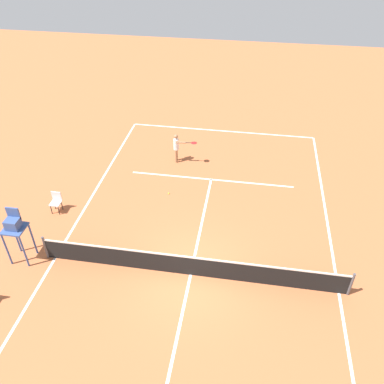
% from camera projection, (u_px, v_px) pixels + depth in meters
% --- Properties ---
extents(ground_plane, '(60.00, 60.00, 0.00)m').
position_uv_depth(ground_plane, '(191.00, 275.00, 15.11)').
color(ground_plane, '#B76038').
extents(court_lines, '(10.95, 23.12, 0.01)m').
position_uv_depth(court_lines, '(191.00, 275.00, 15.11)').
color(court_lines, white).
rests_on(court_lines, ground).
extents(tennis_net, '(11.55, 0.10, 1.07)m').
position_uv_depth(tennis_net, '(191.00, 266.00, 14.82)').
color(tennis_net, '#4C4C51').
rests_on(tennis_net, ground).
extents(player_serving, '(1.27, 0.48, 1.61)m').
position_uv_depth(player_serving, '(177.00, 146.00, 20.89)').
color(player_serving, '#9E704C').
rests_on(player_serving, ground).
extents(tennis_ball, '(0.07, 0.07, 0.07)m').
position_uv_depth(tennis_ball, '(169.00, 193.00, 19.12)').
color(tennis_ball, '#CCE033').
rests_on(tennis_ball, ground).
extents(umpire_chair, '(0.80, 0.80, 2.41)m').
position_uv_depth(umpire_chair, '(15.00, 228.00, 14.84)').
color(umpire_chair, '#38518C').
rests_on(umpire_chair, ground).
extents(courtside_chair_mid, '(0.44, 0.46, 0.95)m').
position_uv_depth(courtside_chair_mid, '(56.00, 201.00, 17.83)').
color(courtside_chair_mid, '#262626').
rests_on(courtside_chair_mid, ground).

